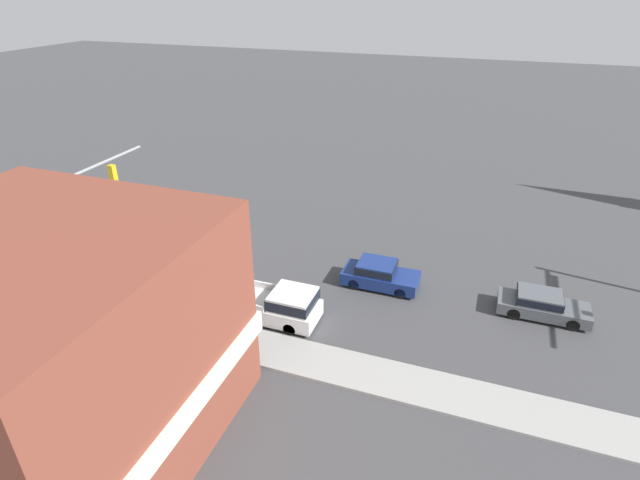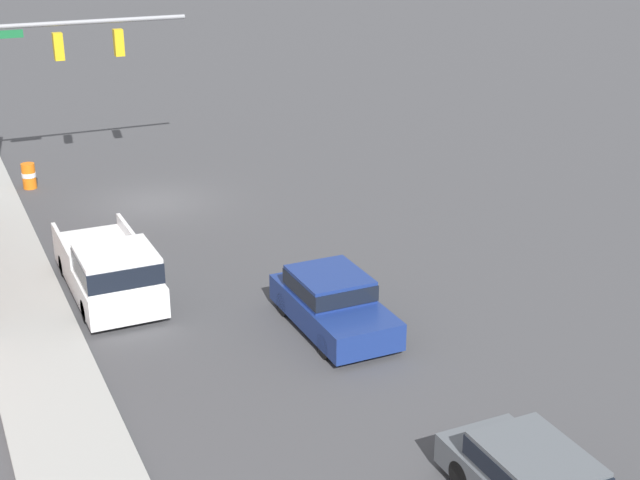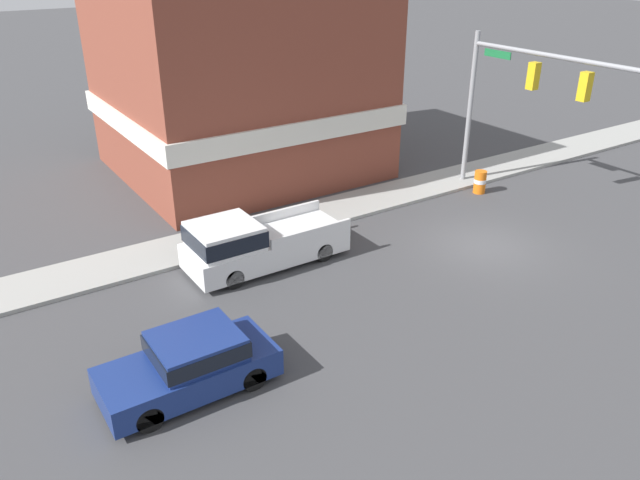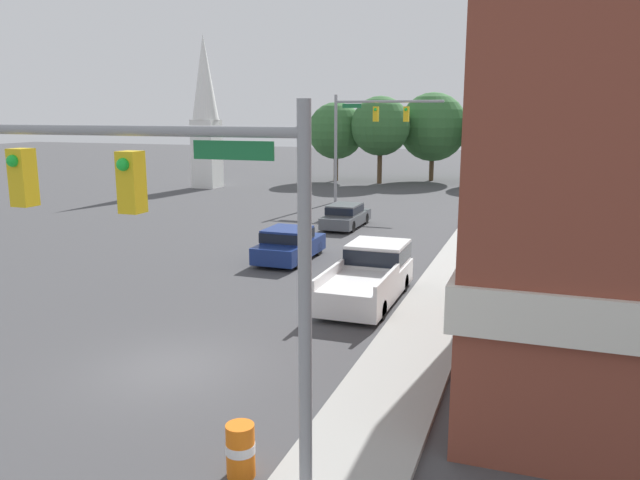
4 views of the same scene
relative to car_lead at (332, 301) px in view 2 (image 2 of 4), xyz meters
name	(u,v)px [view 2 (image 2 of 4)]	position (x,y,z in m)	size (l,w,h in m)	color
ground_plane	(152,203)	(1.71, -12.19, -0.79)	(200.00, 200.00, 0.00)	#424244
near_signal_assembly	(46,59)	(4.40, -16.40, 4.15)	(8.33, 0.49, 6.75)	gray
car_lead	(332,301)	(0.00, 0.00, 0.00)	(1.94, 4.34, 1.51)	black
pickup_truck_parked	(111,270)	(4.94, -4.30, 0.12)	(2.14, 5.61, 1.83)	black
construction_barrel	(29,176)	(5.61, -16.00, -0.27)	(0.54, 0.54, 1.01)	orange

